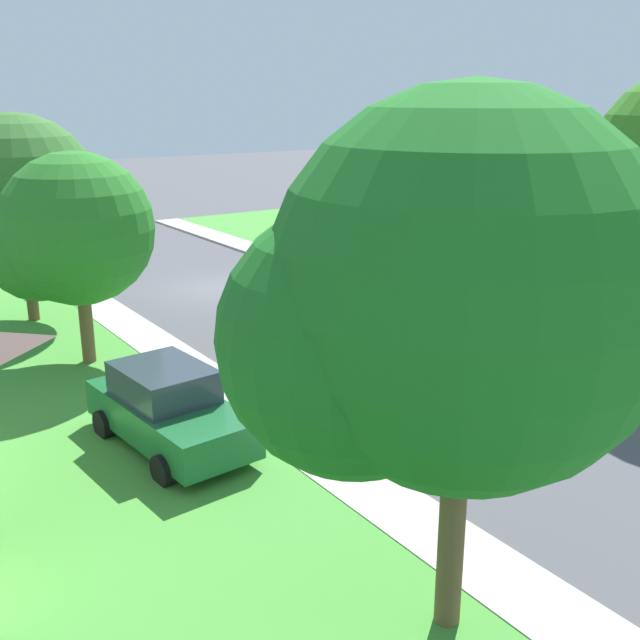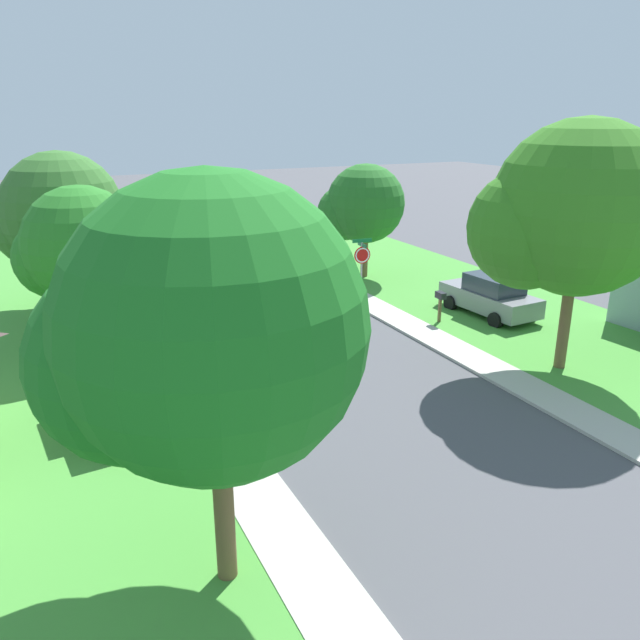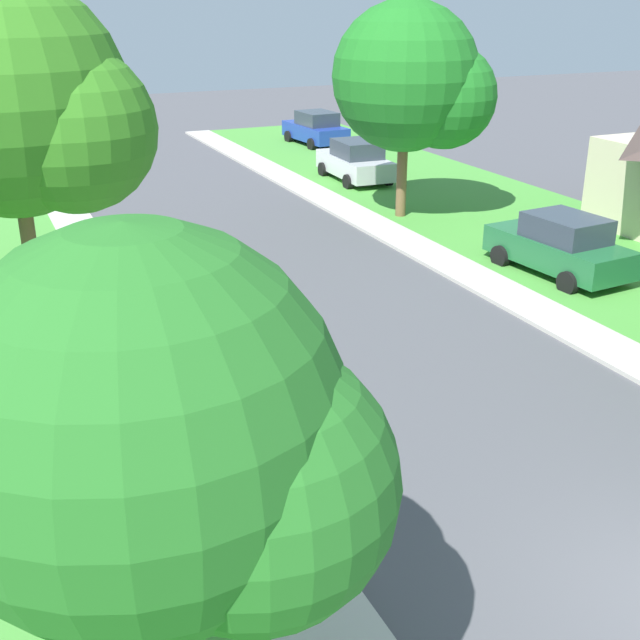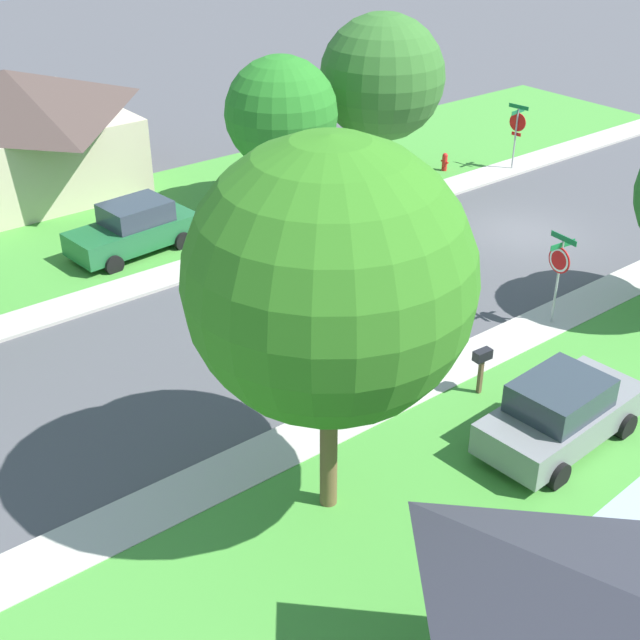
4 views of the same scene
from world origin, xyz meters
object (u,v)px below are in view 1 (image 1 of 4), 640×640
(car_green_far_down_street, at_px, (168,408))
(tree_sidewalk_mid, at_px, (437,303))
(tree_across_left, at_px, (10,197))
(fire_hydrant, at_px, (36,287))
(mailbox, at_px, (501,288))
(car_grey_behind_trees, at_px, (552,282))
(stop_sign_far_corner, at_px, (392,245))
(tree_across_right, at_px, (67,234))
(tree_corner_large, at_px, (372,184))
(stop_sign_near_corner, at_px, (57,233))

(car_green_far_down_street, bearing_deg, tree_sidewalk_mid, 95.30)
(car_green_far_down_street, height_order, tree_across_left, tree_across_left)
(fire_hydrant, relative_size, mailbox, 0.63)
(car_grey_behind_trees, bearing_deg, stop_sign_far_corner, -50.21)
(tree_across_left, xyz_separation_m, fire_hydrant, (-1.11, -2.74, -3.61))
(car_green_far_down_street, xyz_separation_m, fire_hydrant, (-0.82, -13.87, -0.44))
(tree_across_left, bearing_deg, fire_hydrant, -111.95)
(stop_sign_far_corner, distance_m, fire_hydrant, 12.99)
(tree_across_right, relative_size, tree_corner_large, 1.01)
(stop_sign_near_corner, xyz_separation_m, tree_sidewalk_mid, (1.76, 23.43, 2.80))
(tree_across_right, xyz_separation_m, tree_corner_large, (-13.62, -4.42, 0.01))
(tree_across_left, height_order, fire_hydrant, tree_across_left)
(tree_corner_large, relative_size, fire_hydrant, 6.86)
(tree_across_left, height_order, tree_corner_large, tree_across_left)
(stop_sign_far_corner, height_order, car_green_far_down_street, stop_sign_far_corner)
(stop_sign_far_corner, xyz_separation_m, mailbox, (-1.16, 4.29, -0.88))
(tree_across_left, xyz_separation_m, mailbox, (-13.22, 8.37, -3.04))
(stop_sign_near_corner, bearing_deg, stop_sign_far_corner, 135.33)
(stop_sign_far_corner, distance_m, tree_corner_large, 4.33)
(car_green_far_down_street, xyz_separation_m, mailbox, (-12.94, -2.76, 0.14))
(stop_sign_near_corner, height_order, car_grey_behind_trees, stop_sign_near_corner)
(tree_across_right, bearing_deg, stop_sign_near_corner, -103.48)
(stop_sign_near_corner, xyz_separation_m, fire_hydrant, (1.60, 2.43, -1.44))
(stop_sign_near_corner, xyz_separation_m, stop_sign_far_corner, (-9.36, 9.25, 0.01))
(tree_sidewalk_mid, bearing_deg, tree_corner_large, -126.18)
(stop_sign_far_corner, relative_size, tree_across_right, 0.48)
(car_green_far_down_street, height_order, tree_sidewalk_mid, tree_sidewalk_mid)
(stop_sign_near_corner, relative_size, stop_sign_far_corner, 1.00)
(stop_sign_far_corner, height_order, tree_corner_large, tree_corner_large)
(mailbox, bearing_deg, stop_sign_near_corner, -52.15)
(stop_sign_near_corner, xyz_separation_m, tree_corner_large, (-11.18, 5.74, 1.75))
(tree_across_right, distance_m, tree_across_left, 5.01)
(stop_sign_near_corner, height_order, stop_sign_far_corner, same)
(stop_sign_near_corner, height_order, tree_corner_large, tree_corner_large)
(car_green_far_down_street, distance_m, tree_corner_large, 17.44)
(stop_sign_near_corner, bearing_deg, car_grey_behind_trees, 133.66)
(mailbox, bearing_deg, stop_sign_far_corner, -74.85)
(stop_sign_far_corner, xyz_separation_m, car_green_far_down_street, (11.78, 7.04, -1.01))
(stop_sign_far_corner, relative_size, tree_across_left, 0.42)
(stop_sign_far_corner, xyz_separation_m, tree_corner_large, (-1.83, -3.52, 1.74))
(car_green_far_down_street, xyz_separation_m, tree_sidewalk_mid, (-0.66, 7.14, 3.80))
(car_green_far_down_street, relative_size, car_grey_behind_trees, 1.01)
(tree_across_right, height_order, mailbox, tree_across_right)
(stop_sign_far_corner, bearing_deg, tree_across_left, -18.69)
(tree_sidewalk_mid, distance_m, mailbox, 16.19)
(stop_sign_far_corner, bearing_deg, stop_sign_near_corner, -44.67)
(car_grey_behind_trees, bearing_deg, tree_sidewalk_mid, 33.67)
(car_grey_behind_trees, height_order, tree_sidewalk_mid, tree_sidewalk_mid)
(tree_across_left, bearing_deg, car_grey_behind_trees, 151.73)
(tree_across_right, relative_size, fire_hydrant, 6.94)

